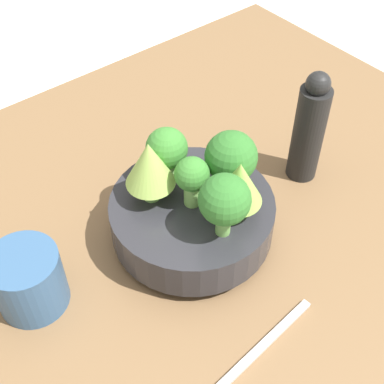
% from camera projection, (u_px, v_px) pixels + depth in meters
% --- Properties ---
extents(ground_plane, '(6.00, 6.00, 0.00)m').
position_uv_depth(ground_plane, '(168.00, 249.00, 0.79)').
color(ground_plane, silver).
extents(table, '(1.12, 0.81, 0.05)m').
position_uv_depth(table, '(167.00, 239.00, 0.78)').
color(table, brown).
rests_on(table, ground_plane).
extents(bowl, '(0.22, 0.22, 0.07)m').
position_uv_depth(bowl, '(192.00, 217.00, 0.72)').
color(bowl, '#28282D').
rests_on(bowl, table).
extents(broccoli_floret_center, '(0.04, 0.04, 0.07)m').
position_uv_depth(broccoli_floret_center, '(192.00, 177.00, 0.67)').
color(broccoli_floret_center, '#7AB256').
rests_on(broccoli_floret_center, bowl).
extents(broccoli_floret_right, '(0.07, 0.07, 0.09)m').
position_uv_depth(broccoli_floret_right, '(231.00, 158.00, 0.68)').
color(broccoli_floret_right, '#6BA34C').
rests_on(broccoli_floret_right, bowl).
extents(romanesco_piece_far, '(0.06, 0.06, 0.09)m').
position_uv_depth(romanesco_piece_far, '(149.00, 165.00, 0.67)').
color(romanesco_piece_far, '#7AB256').
rests_on(romanesco_piece_far, bowl).
extents(broccoli_floret_front, '(0.06, 0.06, 0.09)m').
position_uv_depth(broccoli_floret_front, '(225.00, 201.00, 0.62)').
color(broccoli_floret_front, '#6BA34C').
rests_on(broccoli_floret_front, bowl).
extents(broccoli_floret_back, '(0.06, 0.06, 0.08)m').
position_uv_depth(broccoli_floret_back, '(167.00, 150.00, 0.70)').
color(broccoli_floret_back, '#7AB256').
rests_on(broccoli_floret_back, bowl).
extents(romanesco_piece_near, '(0.06, 0.06, 0.08)m').
position_uv_depth(romanesco_piece_near, '(239.00, 184.00, 0.65)').
color(romanesco_piece_near, '#6BA34C').
rests_on(romanesco_piece_near, bowl).
extents(cup, '(0.09, 0.09, 0.08)m').
position_uv_depth(cup, '(28.00, 280.00, 0.65)').
color(cup, '#33567F').
rests_on(cup, table).
extents(pepper_mill, '(0.05, 0.05, 0.18)m').
position_uv_depth(pepper_mill, '(309.00, 129.00, 0.77)').
color(pepper_mill, black).
rests_on(pepper_mill, table).
extents(fork, '(0.20, 0.03, 0.01)m').
position_uv_depth(fork, '(255.00, 353.00, 0.62)').
color(fork, silver).
rests_on(fork, table).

